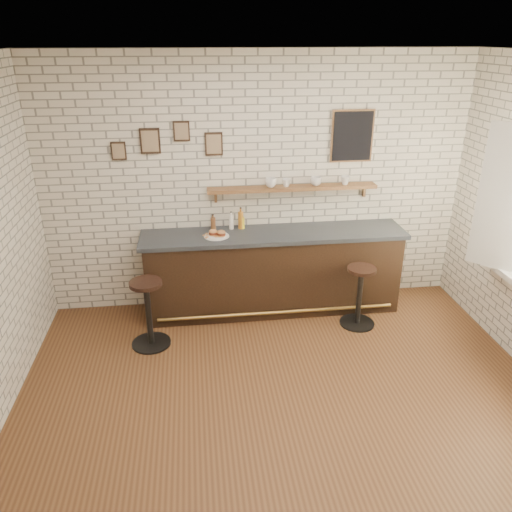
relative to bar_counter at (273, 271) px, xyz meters
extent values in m
plane|color=brown|center=(-0.15, -1.70, -0.51)|extent=(5.00, 5.00, 0.00)
cube|color=black|center=(0.00, 0.00, -0.03)|extent=(3.00, 0.58, 0.96)
cube|color=#2D333A|center=(0.00, 0.00, 0.48)|extent=(3.10, 0.62, 0.05)
cylinder|color=olive|center=(0.00, -0.32, -0.39)|extent=(2.79, 0.04, 0.04)
cylinder|color=white|center=(-0.67, -0.04, 0.51)|extent=(0.28, 0.28, 0.01)
cylinder|color=#CB8C47|center=(-0.62, -0.02, 0.52)|extent=(0.05, 0.05, 0.00)
cylinder|color=#CB8C47|center=(-0.64, -0.05, 0.52)|extent=(0.05, 0.05, 0.00)
cylinder|color=#CB8C47|center=(-0.78, 0.02, 0.52)|extent=(0.06, 0.06, 0.00)
cylinder|color=#CB8C47|center=(-0.64, 0.01, 0.52)|extent=(0.06, 0.06, 0.00)
cylinder|color=#CB8C47|center=(-0.78, -0.09, 0.52)|extent=(0.06, 0.06, 0.00)
cylinder|color=#CB8C47|center=(-0.61, -0.03, 0.52)|extent=(0.04, 0.04, 0.00)
cylinder|color=#CB8C47|center=(-0.68, -0.09, 0.52)|extent=(0.05, 0.05, 0.00)
cylinder|color=#CB8C47|center=(-0.79, -0.10, 0.52)|extent=(0.04, 0.04, 0.00)
cylinder|color=#CB8C47|center=(-0.81, -0.03, 0.52)|extent=(0.05, 0.05, 0.00)
cylinder|color=#CB8C47|center=(-0.63, -0.10, 0.52)|extent=(0.06, 0.06, 0.00)
cylinder|color=#CB8C47|center=(-0.77, -0.02, 0.52)|extent=(0.04, 0.04, 0.00)
cylinder|color=#CB8C47|center=(-0.65, -0.07, 0.52)|extent=(0.05, 0.05, 0.00)
cylinder|color=#CB8C47|center=(-0.62, -0.03, 0.52)|extent=(0.05, 0.05, 0.00)
cylinder|color=brown|center=(-0.70, 0.18, 0.58)|extent=(0.06, 0.06, 0.15)
cylinder|color=brown|center=(-0.70, 0.18, 0.67)|extent=(0.02, 0.02, 0.03)
cylinder|color=black|center=(-0.70, 0.18, 0.69)|extent=(0.02, 0.02, 0.01)
cylinder|color=white|center=(-0.48, 0.18, 0.59)|extent=(0.06, 0.06, 0.17)
cylinder|color=white|center=(-0.48, 0.18, 0.69)|extent=(0.02, 0.02, 0.04)
cylinder|color=black|center=(-0.48, 0.18, 0.71)|extent=(0.02, 0.02, 0.01)
cylinder|color=#A8651B|center=(-0.37, 0.18, 0.61)|extent=(0.06, 0.06, 0.20)
cylinder|color=#A8651B|center=(-0.37, 0.18, 0.73)|extent=(0.02, 0.02, 0.05)
cylinder|color=black|center=(-0.37, 0.18, 0.76)|extent=(0.03, 0.03, 0.01)
cylinder|color=yellow|center=(-0.35, 0.18, 0.57)|extent=(0.06, 0.06, 0.14)
cylinder|color=yellow|center=(-0.35, 0.18, 0.66)|extent=(0.03, 0.03, 0.03)
cylinder|color=maroon|center=(-0.35, 0.18, 0.68)|extent=(0.03, 0.03, 0.01)
cylinder|color=black|center=(-1.45, -0.61, -0.50)|extent=(0.43, 0.43, 0.02)
cylinder|color=black|center=(-1.45, -0.61, -0.13)|extent=(0.06, 0.06, 0.70)
cylinder|color=black|center=(-1.45, -0.61, 0.24)|extent=(0.39, 0.39, 0.04)
cylinder|color=black|center=(0.93, -0.49, -0.50)|extent=(0.41, 0.41, 0.02)
cylinder|color=black|center=(0.93, -0.49, -0.15)|extent=(0.06, 0.06, 0.67)
cylinder|color=black|center=(0.93, -0.49, 0.20)|extent=(0.36, 0.36, 0.04)
cube|color=brown|center=(0.25, 0.20, 0.97)|extent=(2.00, 0.18, 0.04)
cube|color=brown|center=(-0.65, 0.27, 0.89)|extent=(0.03, 0.04, 0.16)
cube|color=brown|center=(1.15, 0.27, 0.89)|extent=(0.03, 0.04, 0.16)
imported|color=white|center=(-0.01, 0.20, 1.05)|extent=(0.17, 0.17, 0.11)
imported|color=white|center=(0.17, 0.20, 1.04)|extent=(0.12, 0.12, 0.09)
imported|color=white|center=(0.52, 0.20, 1.05)|extent=(0.16, 0.16, 0.10)
imported|color=white|center=(0.88, 0.20, 1.04)|extent=(0.14, 0.14, 0.10)
cube|color=black|center=(-1.35, 0.28, 1.54)|extent=(0.22, 0.02, 0.28)
cube|color=black|center=(-1.00, 0.28, 1.64)|extent=(0.18, 0.02, 0.22)
cube|color=black|center=(-0.65, 0.28, 1.49)|extent=(0.20, 0.02, 0.26)
cube|color=black|center=(-1.70, 0.28, 1.44)|extent=(0.16, 0.02, 0.20)
cube|color=black|center=(0.95, 0.28, 1.54)|extent=(0.46, 0.02, 0.56)
cube|color=white|center=(2.32, -0.80, 1.14)|extent=(0.05, 0.06, 1.50)
camera|label=1|loc=(-0.89, -5.36, 2.61)|focal=35.00mm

